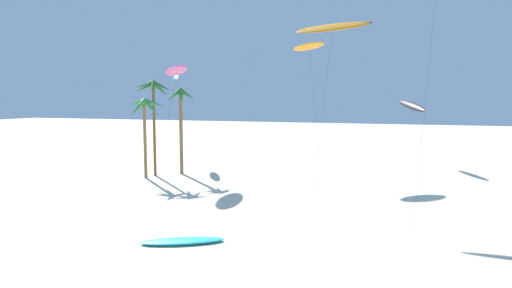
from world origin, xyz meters
TOP-DOWN VIEW (x-y plane):
  - palm_tree_0 at (-19.40, 39.72)m, footprint 4.32×3.92m
  - palm_tree_1 at (-19.55, 38.15)m, footprint 4.11×4.10m
  - palm_tree_2 at (-17.23, 41.69)m, footprint 3.42×3.25m
  - flying_kite_1 at (-4.62, 49.44)m, footprint 5.48×12.39m
  - flying_kite_2 at (-17.10, 40.88)m, footprint 3.58×11.83m
  - flying_kite_4 at (-22.70, 50.50)m, footprint 5.73×6.25m
  - flying_kite_5 at (0.25, 35.94)m, footprint 6.51×8.33m
  - flying_kite_6 at (6.85, 57.35)m, footprint 4.34×10.48m
  - grounded_kite_2 at (-5.74, 20.80)m, footprint 4.87×3.36m

SIDE VIEW (x-z plane):
  - grounded_kite_2 at x=-5.74m, z-range 0.00..0.25m
  - palm_tree_1 at x=-19.55m, z-range 2.84..11.27m
  - flying_kite_6 at x=6.85m, z-range 3.22..11.72m
  - palm_tree_2 at x=-17.23m, z-range 2.92..12.44m
  - palm_tree_0 at x=-19.40m, z-range 3.61..13.94m
  - flying_kite_4 at x=-22.70m, z-range 5.16..17.08m
  - flying_kite_2 at x=-17.10m, z-range 5.24..17.50m
  - flying_kite_5 at x=0.25m, z-range 6.76..21.66m
  - flying_kite_1 at x=-4.62m, z-range 6.73..21.96m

